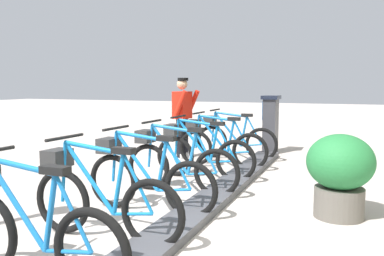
% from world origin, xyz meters
% --- Properties ---
extents(ground_plane, '(60.00, 60.00, 0.00)m').
position_xyz_m(ground_plane, '(0.00, 0.00, 0.00)').
color(ground_plane, '#BCAFA6').
extents(dock_rail_base, '(0.44, 10.29, 0.10)m').
position_xyz_m(dock_rail_base, '(0.00, 0.00, 0.05)').
color(dock_rail_base, '#47474C').
rests_on(dock_rail_base, ground).
extents(payment_kiosk, '(0.36, 0.52, 1.28)m').
position_xyz_m(payment_kiosk, '(0.05, -5.57, 0.67)').
color(payment_kiosk, '#38383D').
rests_on(payment_kiosk, ground).
extents(bike_docked_0, '(1.72, 0.54, 1.02)m').
position_xyz_m(bike_docked_0, '(0.62, -4.55, 0.43)').
color(bike_docked_0, black).
rests_on(bike_docked_0, ground).
extents(bike_docked_1, '(1.72, 0.54, 1.02)m').
position_xyz_m(bike_docked_1, '(0.62, -3.60, 0.43)').
color(bike_docked_1, black).
rests_on(bike_docked_1, ground).
extents(bike_docked_2, '(1.72, 0.54, 1.02)m').
position_xyz_m(bike_docked_2, '(0.62, -2.65, 0.43)').
color(bike_docked_2, black).
rests_on(bike_docked_2, ground).
extents(bike_docked_3, '(1.72, 0.54, 1.02)m').
position_xyz_m(bike_docked_3, '(0.62, -1.70, 0.43)').
color(bike_docked_3, black).
rests_on(bike_docked_3, ground).
extents(bike_docked_4, '(1.72, 0.54, 1.02)m').
position_xyz_m(bike_docked_4, '(0.62, -0.75, 0.43)').
color(bike_docked_4, black).
rests_on(bike_docked_4, ground).
extents(bike_docked_5, '(1.72, 0.54, 1.02)m').
position_xyz_m(bike_docked_5, '(0.62, 0.20, 0.43)').
color(bike_docked_5, black).
rests_on(bike_docked_5, ground).
extents(bike_docked_6, '(1.72, 0.54, 1.02)m').
position_xyz_m(bike_docked_6, '(0.62, 1.15, 0.43)').
color(bike_docked_6, black).
rests_on(bike_docked_6, ground).
extents(worker_near_rack, '(0.51, 0.66, 1.66)m').
position_xyz_m(worker_near_rack, '(1.64, -4.31, 0.91)').
color(worker_near_rack, white).
rests_on(worker_near_rack, ground).
extents(planter_bush, '(0.76, 0.76, 0.97)m').
position_xyz_m(planter_bush, '(-1.55, -1.40, 0.54)').
color(planter_bush, '#59544C').
rests_on(planter_bush, ground).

